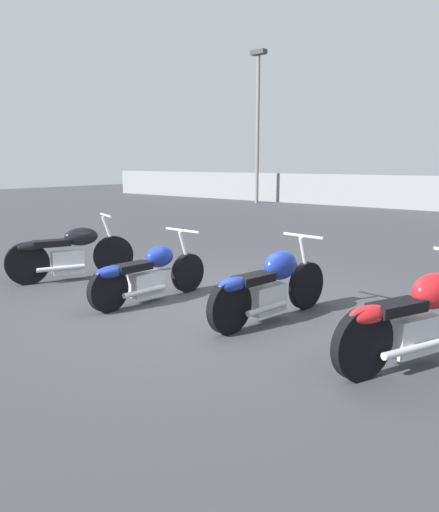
% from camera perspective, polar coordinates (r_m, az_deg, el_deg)
% --- Properties ---
extents(ground_plane, '(60.00, 60.00, 0.00)m').
position_cam_1_polar(ground_plane, '(6.61, -1.11, -5.80)').
color(ground_plane, '#38383D').
extents(light_pole_right, '(0.70, 0.35, 6.73)m').
position_cam_1_polar(light_pole_right, '(23.37, 4.40, 15.94)').
color(light_pole_right, slate).
rests_on(light_pole_right, ground_plane).
extents(motorcycle_slot_0, '(0.93, 1.92, 1.03)m').
position_cam_1_polar(motorcycle_slot_0, '(8.34, -16.81, 0.33)').
color(motorcycle_slot_0, black).
rests_on(motorcycle_slot_0, ground_plane).
extents(motorcycle_slot_1, '(0.67, 1.96, 0.93)m').
position_cam_1_polar(motorcycle_slot_1, '(6.81, -8.21, -2.08)').
color(motorcycle_slot_1, black).
rests_on(motorcycle_slot_1, ground_plane).
extents(motorcycle_slot_2, '(0.60, 2.01, 0.98)m').
position_cam_1_polar(motorcycle_slot_2, '(5.96, 5.77, -3.36)').
color(motorcycle_slot_2, black).
rests_on(motorcycle_slot_2, ground_plane).
extents(motorcycle_slot_3, '(1.00, 1.98, 1.02)m').
position_cam_1_polar(motorcycle_slot_3, '(5.00, 21.69, -6.66)').
color(motorcycle_slot_3, black).
rests_on(motorcycle_slot_3, ground_plane).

